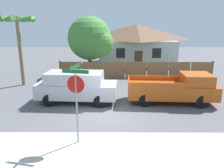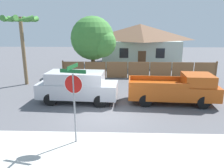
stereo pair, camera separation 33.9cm
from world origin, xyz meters
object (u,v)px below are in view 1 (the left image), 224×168
(orange_pickup, at_px, (175,88))
(stop_sign, at_px, (76,91))
(red_suv, at_px, (77,86))
(house, at_px, (136,43))
(oak_tree, at_px, (91,39))
(palm_tree, at_px, (18,26))

(orange_pickup, distance_m, stop_sign, 7.43)
(red_suv, bearing_deg, orange_pickup, 3.32)
(house, xyz_separation_m, orange_pickup, (1.02, -14.81, -1.66))
(house, distance_m, oak_tree, 8.17)
(palm_tree, bearing_deg, stop_sign, -57.08)
(house, distance_m, palm_tree, 14.92)
(house, xyz_separation_m, palm_tree, (-10.29, -10.58, 2.16))
(palm_tree, bearing_deg, oak_tree, 38.33)
(palm_tree, xyz_separation_m, stop_sign, (5.96, -9.20, -2.48))
(palm_tree, height_order, stop_sign, palm_tree)
(orange_pickup, height_order, stop_sign, stop_sign)
(palm_tree, xyz_separation_m, red_suv, (5.11, -4.21, -3.68))
(oak_tree, xyz_separation_m, stop_sign, (0.66, -13.39, -1.21))
(house, height_order, red_suv, house)
(oak_tree, bearing_deg, palm_tree, -141.67)
(house, distance_m, orange_pickup, 14.94)
(house, height_order, orange_pickup, house)
(oak_tree, bearing_deg, red_suv, -91.25)
(oak_tree, height_order, orange_pickup, oak_tree)
(orange_pickup, xyz_separation_m, stop_sign, (-5.36, -4.97, 1.34))
(house, xyz_separation_m, stop_sign, (-4.33, -19.78, -0.32))
(oak_tree, height_order, palm_tree, oak_tree)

